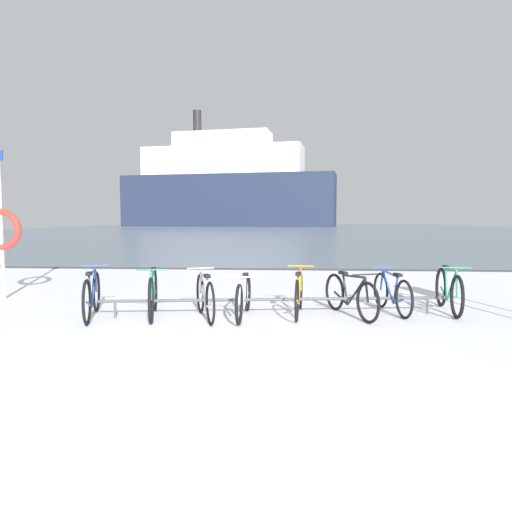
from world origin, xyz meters
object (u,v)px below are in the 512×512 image
at_px(bicycle_6, 392,293).
at_px(bicycle_1, 153,294).
at_px(ferry_ship, 226,187).
at_px(bicycle_7, 449,291).
at_px(bicycle_3, 244,297).
at_px(rescue_post, 1,227).
at_px(bicycle_2, 205,297).
at_px(bicycle_5, 350,296).
at_px(bicycle_4, 299,294).
at_px(bicycle_0, 92,295).

bearing_deg(bicycle_6, bicycle_1, -171.63).
height_order(bicycle_6, ferry_ship, ferry_ship).
bearing_deg(bicycle_7, bicycle_3, -169.20).
bearing_deg(rescue_post, ferry_ship, 94.39).
bearing_deg(bicycle_2, bicycle_5, 8.13).
relative_size(bicycle_3, bicycle_4, 1.01).
bearing_deg(ferry_ship, rescue_post, -85.61).
xyz_separation_m(bicycle_6, ferry_ship, (-13.91, 83.34, 7.36)).
xyz_separation_m(bicycle_1, bicycle_6, (4.04, 0.59, -0.04)).
xyz_separation_m(bicycle_1, bicycle_4, (2.43, 0.30, -0.01)).
relative_size(bicycle_4, rescue_post, 0.55).
xyz_separation_m(bicycle_0, bicycle_2, (1.86, 0.07, -0.01)).
height_order(bicycle_2, bicycle_7, bicycle_7).
relative_size(bicycle_4, bicycle_7, 0.96).
bearing_deg(bicycle_2, bicycle_4, 14.58).
distance_m(bicycle_0, ferry_ship, 84.89).
distance_m(bicycle_4, rescue_post, 6.17).
bearing_deg(rescue_post, bicycle_3, -15.74).
height_order(bicycle_4, bicycle_6, bicycle_4).
bearing_deg(bicycle_3, ferry_ship, 97.73).
distance_m(bicycle_2, bicycle_4, 1.59).
xyz_separation_m(bicycle_0, bicycle_1, (0.97, 0.17, 0.00)).
distance_m(bicycle_2, bicycle_7, 4.23).
distance_m(bicycle_1, bicycle_3, 1.51).
relative_size(bicycle_0, bicycle_4, 0.99).
bearing_deg(bicycle_3, bicycle_5, 6.41).
bearing_deg(rescue_post, bicycle_5, -10.17).
xyz_separation_m(bicycle_1, bicycle_5, (3.28, 0.24, -0.03)).
height_order(bicycle_3, bicycle_5, bicycle_5).
bearing_deg(ferry_ship, bicycle_1, -83.29).
relative_size(bicycle_1, bicycle_7, 0.95).
relative_size(bicycle_0, bicycle_5, 1.04).
distance_m(bicycle_6, rescue_post, 7.70).
bearing_deg(bicycle_6, bicycle_0, -171.31).
xyz_separation_m(bicycle_2, bicycle_5, (2.39, 0.34, -0.01)).
distance_m(bicycle_4, bicycle_5, 0.85).
height_order(bicycle_1, rescue_post, rescue_post).
xyz_separation_m(bicycle_3, rescue_post, (-5.04, 1.42, 1.13)).
height_order(bicycle_5, bicycle_7, bicycle_7).
distance_m(bicycle_6, ferry_ship, 84.81).
bearing_deg(bicycle_7, ferry_ship, 100.16).
bearing_deg(ferry_ship, bicycle_5, -81.07).
height_order(bicycle_0, bicycle_6, bicycle_0).
bearing_deg(bicycle_2, bicycle_6, 12.42).
relative_size(bicycle_2, bicycle_3, 0.90).
bearing_deg(bicycle_3, bicycle_2, -167.03).
bearing_deg(bicycle_5, bicycle_0, -174.44).
relative_size(bicycle_1, bicycle_6, 1.07).
xyz_separation_m(bicycle_7, rescue_post, (-8.57, 0.75, 1.09)).
bearing_deg(rescue_post, bicycle_4, -11.05).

